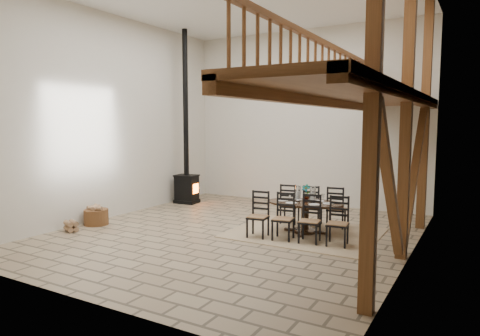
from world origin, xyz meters
The scene contains 7 objects.
ground centered at (0.00, 0.00, 0.00)m, with size 8.00×8.00×0.00m, color #988365.
room_shell centered at (1.19, 0.00, 3.01)m, with size 7.02×8.02×5.01m.
rug centered at (1.30, 0.76, 0.01)m, with size 3.00×2.50×0.02m, color tan.
dining_table centered at (1.31, 0.68, 0.36)m, with size 2.04×2.02×1.05m.
wood_stove centered at (-3.00, 2.31, 1.13)m, with size 0.69×0.56×5.00m.
log_basket centered at (-3.18, -0.93, 0.20)m, with size 0.55×0.55×0.45m.
log_stack centered at (-3.17, -1.63, 0.12)m, with size 0.40×0.34×0.23m.
Camera 1 is at (4.56, -7.70, 2.35)m, focal length 32.00 mm.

